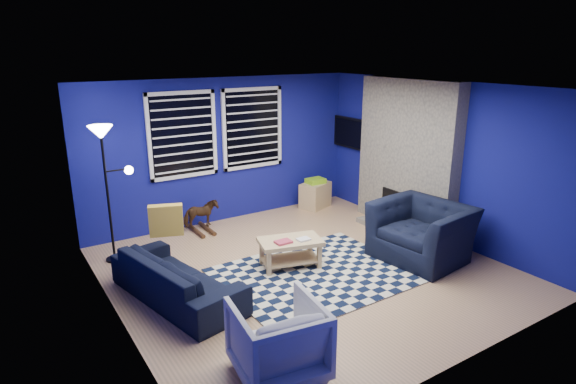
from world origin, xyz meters
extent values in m
plane|color=tan|center=(0.00, 0.00, 0.00)|extent=(5.00, 5.00, 0.00)
plane|color=white|center=(0.00, 0.00, 2.50)|extent=(5.00, 5.00, 0.00)
plane|color=navy|center=(0.00, 2.50, 1.25)|extent=(5.00, 0.00, 5.00)
plane|color=navy|center=(-2.50, 0.00, 1.25)|extent=(0.00, 5.00, 5.00)
plane|color=navy|center=(2.50, 0.00, 1.25)|extent=(0.00, 5.00, 5.00)
cube|color=gray|center=(2.37, 0.50, 1.25)|extent=(0.26, 2.00, 2.50)
cube|color=black|center=(2.23, 0.50, 0.35)|extent=(0.04, 0.70, 0.60)
cube|color=gray|center=(2.10, 0.50, 0.04)|extent=(0.50, 1.20, 0.08)
cube|color=black|center=(-0.75, 2.48, 1.60)|extent=(1.05, 0.02, 1.30)
cube|color=white|center=(-0.75, 2.47, 2.28)|extent=(1.17, 0.05, 0.06)
cube|color=white|center=(-0.75, 2.47, 0.92)|extent=(1.17, 0.05, 0.06)
cube|color=black|center=(0.55, 2.48, 1.60)|extent=(1.05, 0.02, 1.30)
cube|color=white|center=(0.55, 2.47, 2.28)|extent=(1.17, 0.05, 0.06)
cube|color=white|center=(0.55, 2.47, 0.92)|extent=(1.17, 0.05, 0.06)
cube|color=black|center=(2.45, 2.00, 1.40)|extent=(0.06, 1.00, 0.58)
cube|color=black|center=(2.42, 2.00, 1.40)|extent=(0.01, 0.92, 0.50)
cube|color=black|center=(0.03, -0.19, 0.01)|extent=(2.53, 2.03, 0.02)
imported|color=black|center=(-1.78, 0.21, 0.28)|extent=(2.06, 1.16, 0.57)
imported|color=black|center=(1.64, -0.57, 0.41)|extent=(1.39, 1.25, 0.82)
imported|color=gray|center=(-1.49, -1.67, 0.37)|extent=(0.90, 0.92, 0.74)
imported|color=#4B3018|center=(-0.64, 2.15, 0.31)|extent=(0.30, 0.58, 0.48)
cube|color=tan|center=(-0.12, 0.21, 0.38)|extent=(0.96, 0.71, 0.06)
cube|color=tan|center=(-0.12, 0.21, 0.11)|extent=(0.87, 0.61, 0.03)
cube|color=#AE3147|center=(-0.27, 0.17, 0.43)|extent=(0.25, 0.21, 0.03)
cube|color=silver|center=(0.02, 0.10, 0.42)|extent=(0.21, 0.17, 0.03)
cube|color=tan|center=(-0.49, 0.02, 0.18)|extent=(0.07, 0.07, 0.34)
cube|color=tan|center=(0.24, 0.02, 0.18)|extent=(0.07, 0.07, 0.34)
cube|color=tan|center=(-0.49, 0.41, 0.18)|extent=(0.07, 0.07, 0.34)
cube|color=tan|center=(0.24, 0.41, 0.18)|extent=(0.07, 0.07, 0.34)
cube|color=tan|center=(1.73, 2.17, 0.24)|extent=(0.68, 0.57, 0.48)
cube|color=black|center=(1.73, 2.17, 0.24)|extent=(0.59, 0.50, 0.39)
cube|color=#93DB19|center=(1.73, 2.17, 0.53)|extent=(0.41, 0.37, 0.09)
cylinder|color=black|center=(-2.15, 1.79, 0.02)|extent=(0.25, 0.25, 0.03)
cylinder|color=black|center=(-2.15, 1.79, 0.93)|extent=(0.04, 0.04, 1.83)
cone|color=white|center=(-2.15, 1.79, 1.88)|extent=(0.33, 0.33, 0.19)
sphere|color=white|center=(-1.84, 1.74, 1.32)|extent=(0.12, 0.12, 0.12)
cube|color=gold|center=(-1.63, 0.93, 0.78)|extent=(0.46, 0.28, 0.42)
camera|label=1|loc=(-3.52, -4.97, 2.98)|focal=30.00mm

